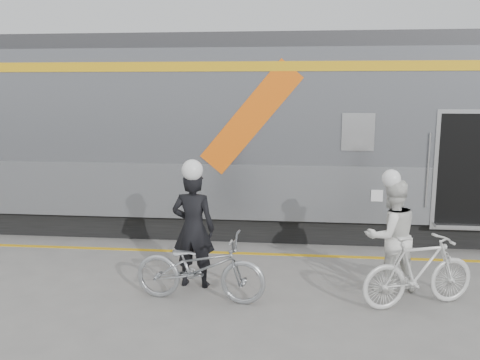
# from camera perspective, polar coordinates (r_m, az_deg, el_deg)

# --- Properties ---
(ground) EXTENTS (90.00, 90.00, 0.00)m
(ground) POSITION_cam_1_polar(r_m,az_deg,el_deg) (7.56, 3.64, -13.56)
(ground) COLOR slate
(ground) RESTS_ON ground
(train) EXTENTS (24.00, 3.17, 4.10)m
(train) POSITION_cam_1_polar(r_m,az_deg,el_deg) (11.19, 11.16, 4.97)
(train) COLOR black
(train) RESTS_ON ground
(safety_strip) EXTENTS (24.00, 0.12, 0.01)m
(safety_strip) POSITION_cam_1_polar(r_m,az_deg,el_deg) (9.56, 4.19, -8.33)
(safety_strip) COLOR gold
(safety_strip) RESTS_ON ground
(man) EXTENTS (0.70, 0.50, 1.84)m
(man) POSITION_cam_1_polar(r_m,az_deg,el_deg) (7.88, -5.25, -5.48)
(man) COLOR black
(man) RESTS_ON ground
(bicycle_left) EXTENTS (1.97, 0.83, 1.01)m
(bicycle_left) POSITION_cam_1_polar(r_m,az_deg,el_deg) (7.46, -4.50, -9.72)
(bicycle_left) COLOR #9B9EA2
(bicycle_left) RESTS_ON ground
(woman) EXTENTS (1.01, 0.90, 1.72)m
(woman) POSITION_cam_1_polar(r_m,az_deg,el_deg) (8.01, 16.59, -6.05)
(woman) COLOR white
(woman) RESTS_ON ground
(bicycle_right) EXTENTS (1.80, 1.07, 1.04)m
(bicycle_right) POSITION_cam_1_polar(r_m,az_deg,el_deg) (7.66, 19.44, -9.62)
(bicycle_right) COLOR silver
(bicycle_right) RESTS_ON ground
(helmet_man) EXTENTS (0.32, 0.32, 0.32)m
(helmet_man) POSITION_cam_1_polar(r_m,az_deg,el_deg) (7.66, -5.39, 2.29)
(helmet_man) COLOR white
(helmet_man) RESTS_ON man
(helmet_woman) EXTENTS (0.28, 0.28, 0.28)m
(helmet_woman) POSITION_cam_1_polar(r_m,az_deg,el_deg) (7.79, 16.97, 1.02)
(helmet_woman) COLOR white
(helmet_woman) RESTS_ON woman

